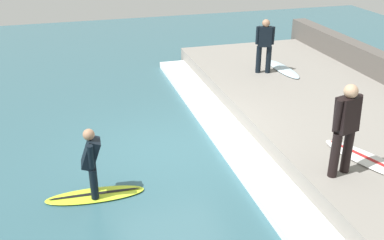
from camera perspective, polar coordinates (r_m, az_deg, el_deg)
The scene contains 9 objects.
ground_plane at distance 10.04m, azimuth -2.62°, elevation -3.94°, with size 28.00×28.00×0.00m, color #335B66.
concrete_ledge at distance 11.43m, azimuth 17.49°, elevation 0.13°, with size 4.40×12.35×0.54m, color gray.
wave_foam_crest at distance 10.37m, azimuth 5.10°, elevation -2.42°, with size 0.83×11.73×0.19m, color white.
surfboard_riding at distance 8.70m, azimuth -12.19°, elevation -9.29°, with size 1.85×0.58×0.07m.
surfer_riding at distance 8.30m, azimuth -12.66°, elevation -4.86°, with size 0.40×0.58×1.34m.
surfer_waiting_near at distance 8.15m, azimuth 18.92°, elevation -0.66°, with size 0.57×0.37×1.71m.
surfboard_waiting_near at distance 9.17m, azimuth 21.51°, elevation -4.73°, with size 1.16×2.04×0.07m.
surfer_waiting_far at distance 13.22m, azimuth 9.21°, elevation 9.60°, with size 0.51×0.35×1.57m.
surfboard_waiting_far at distance 13.79m, azimuth 11.49°, elevation 6.37°, with size 0.49×1.81×0.06m.
Camera 1 is at (-1.99, -8.57, 4.83)m, focal length 42.00 mm.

